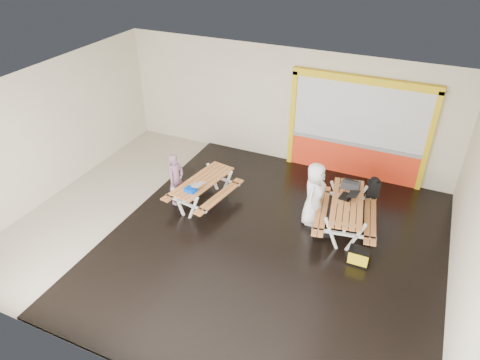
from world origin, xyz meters
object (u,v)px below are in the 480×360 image
at_px(laptop_right, 349,196).
at_px(fluke_bag, 359,256).
at_px(person_left, 176,179).
at_px(toolbox, 351,185).
at_px(dark_case, 322,231).
at_px(blue_pouch, 191,190).
at_px(laptop_left, 196,186).
at_px(picnic_table_left, 203,186).
at_px(backpack, 373,187).
at_px(person_right, 314,194).
at_px(picnic_table_right, 346,209).

relative_size(laptop_right, fluke_bag, 1.02).
bearing_deg(person_left, toolbox, -65.08).
bearing_deg(dark_case, fluke_bag, -33.84).
height_order(laptop_right, blue_pouch, laptop_right).
distance_m(laptop_left, toolbox, 3.82).
xyz_separation_m(picnic_table_left, backpack, (4.06, 1.45, 0.17)).
distance_m(picnic_table_left, fluke_bag, 4.25).
xyz_separation_m(blue_pouch, fluke_bag, (4.21, -0.06, -0.57)).
bearing_deg(person_left, laptop_right, -70.48).
distance_m(person_left, laptop_left, 0.65).
bearing_deg(person_right, laptop_right, -70.76).
xyz_separation_m(backpack, fluke_bag, (0.13, -2.10, -0.52)).
height_order(laptop_left, toolbox, toolbox).
bearing_deg(toolbox, laptop_right, -84.07).
height_order(picnic_table_right, laptop_right, laptop_right).
relative_size(blue_pouch, toolbox, 0.64).
distance_m(laptop_left, fluke_bag, 4.22).
xyz_separation_m(person_right, backpack, (1.23, 1.06, -0.11)).
bearing_deg(toolbox, person_right, -137.93).
height_order(picnic_table_left, blue_pouch, blue_pouch).
height_order(person_right, laptop_left, person_right).
relative_size(person_right, toolbox, 3.67).
xyz_separation_m(toolbox, dark_case, (-0.37, -1.02, -0.80)).
relative_size(person_left, person_right, 0.86).
bearing_deg(backpack, person_left, -159.60).
relative_size(picnic_table_right, person_right, 1.39).
bearing_deg(backpack, fluke_bag, -86.55).
distance_m(person_right, fluke_bag, 1.82).
relative_size(backpack, fluke_bag, 1.13).
xyz_separation_m(picnic_table_left, laptop_right, (3.60, 0.63, 0.30)).
bearing_deg(picnic_table_right, dark_case, -135.22).
bearing_deg(laptop_right, laptop_left, -164.04).
bearing_deg(picnic_table_right, picnic_table_left, -172.96).
bearing_deg(person_right, fluke_bag, -125.56).
xyz_separation_m(person_right, laptop_left, (-2.81, -0.78, -0.05)).
relative_size(picnic_table_left, person_right, 1.27).
relative_size(picnic_table_left, picnic_table_right, 0.91).
bearing_deg(fluke_bag, toolbox, 110.43).
distance_m(picnic_table_right, toolbox, 0.67).
bearing_deg(person_right, toolbox, -46.19).
bearing_deg(dark_case, toolbox, 70.29).
xyz_separation_m(person_left, toolbox, (4.18, 1.33, 0.14)).
bearing_deg(person_right, person_left, 102.81).
height_order(blue_pouch, backpack, backpack).
bearing_deg(fluke_bag, picnic_table_right, 117.30).
bearing_deg(picnic_table_left, backpack, 19.67).
relative_size(laptop_right, toolbox, 1.02).
distance_m(backpack, dark_case, 1.79).
xyz_separation_m(laptop_left, blue_pouch, (-0.04, -0.19, -0.01)).
height_order(person_left, laptop_left, person_left).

